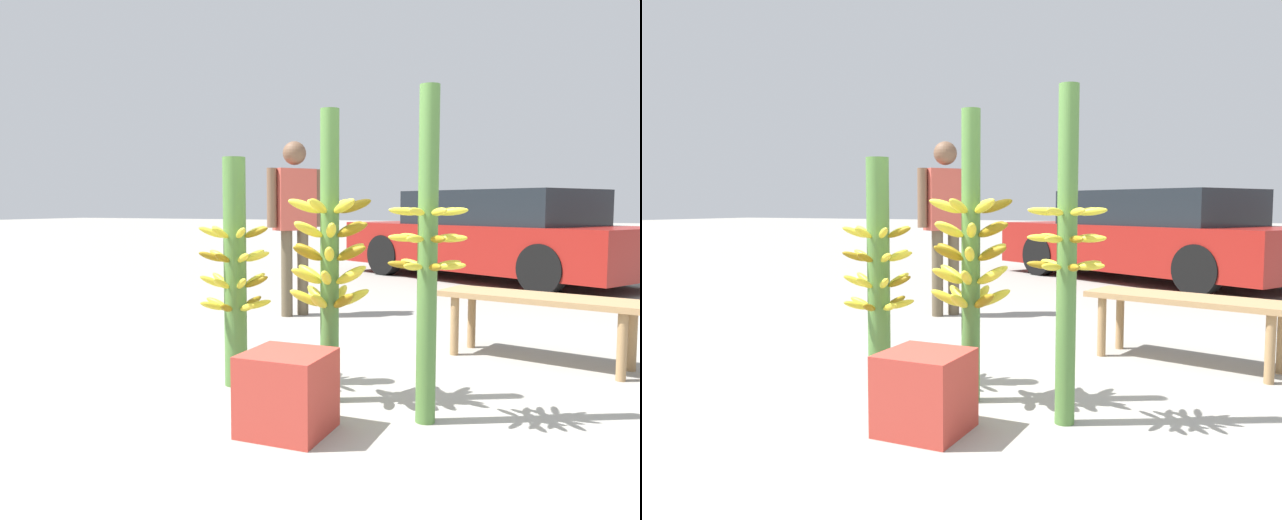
% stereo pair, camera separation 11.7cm
% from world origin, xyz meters
% --- Properties ---
extents(ground_plane, '(80.00, 80.00, 0.00)m').
position_xyz_m(ground_plane, '(0.00, 0.00, 0.00)').
color(ground_plane, gray).
extents(banana_stalk_left, '(0.44, 0.44, 1.37)m').
position_xyz_m(banana_stalk_left, '(-0.59, 0.29, 0.69)').
color(banana_stalk_left, '#4C7A38').
rests_on(banana_stalk_left, ground_plane).
extents(banana_stalk_center, '(0.47, 0.47, 1.60)m').
position_xyz_m(banana_stalk_center, '(0.05, 0.22, 0.82)').
color(banana_stalk_center, '#4C7A38').
rests_on(banana_stalk_center, ground_plane).
extents(banana_stalk_right, '(0.39, 0.39, 1.67)m').
position_xyz_m(banana_stalk_right, '(0.62, 0.09, 0.85)').
color(banana_stalk_right, '#4C7A38').
rests_on(banana_stalk_right, ground_plane).
extents(vendor_person, '(0.42, 0.54, 1.71)m').
position_xyz_m(vendor_person, '(-1.30, 2.60, 1.03)').
color(vendor_person, brown).
rests_on(vendor_person, ground_plane).
extents(market_bench, '(1.43, 0.74, 0.47)m').
position_xyz_m(market_bench, '(1.06, 1.58, 0.40)').
color(market_bench, '#99754C').
rests_on(market_bench, ground_plane).
extents(parked_car, '(4.76, 3.73, 1.30)m').
position_xyz_m(parked_car, '(0.08, 6.43, 0.64)').
color(parked_car, maroon).
rests_on(parked_car, ground_plane).
extents(produce_crate, '(0.39, 0.39, 0.39)m').
position_xyz_m(produce_crate, '(0.05, -0.30, 0.19)').
color(produce_crate, '#B2382D').
rests_on(produce_crate, ground_plane).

